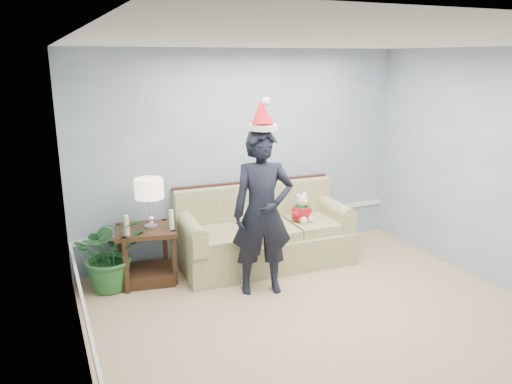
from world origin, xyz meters
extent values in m
cube|color=tan|center=(0.00, 0.00, -0.01)|extent=(4.50, 5.00, 0.02)
cube|color=white|center=(0.00, 0.00, 2.71)|extent=(4.50, 5.00, 0.02)
cube|color=#A1BBCD|center=(0.00, 2.51, 1.35)|extent=(4.50, 0.02, 2.70)
cube|color=#A1BBCD|center=(-2.26, 0.00, 1.35)|extent=(0.02, 5.00, 2.70)
cube|color=white|center=(0.00, 2.48, 0.45)|extent=(4.48, 0.03, 0.06)
cube|color=white|center=(-2.23, 0.00, 0.45)|extent=(0.03, 4.98, 0.06)
cube|color=#616A32|center=(0.09, 1.99, 0.21)|extent=(2.20, 1.02, 0.41)
cube|color=#616A32|center=(-0.58, 1.94, 0.47)|extent=(0.67, 0.77, 0.12)
cube|color=#616A32|center=(0.09, 1.94, 0.47)|extent=(0.67, 0.77, 0.12)
cube|color=#616A32|center=(0.75, 1.94, 0.47)|extent=(0.67, 0.77, 0.12)
cube|color=#616A32|center=(0.09, 2.34, 0.70)|extent=(2.16, 0.30, 0.58)
cube|color=black|center=(0.09, 2.41, 0.99)|extent=(2.16, 0.15, 0.05)
cube|color=#616A32|center=(-0.90, 1.99, 0.53)|extent=(0.22, 0.93, 0.25)
cube|color=#616A32|center=(1.07, 1.99, 0.53)|extent=(0.22, 0.93, 0.25)
cube|color=#3E2916|center=(-1.42, 2.09, 0.64)|extent=(0.78, 0.69, 0.06)
cube|color=#3E2916|center=(-1.42, 2.09, 0.08)|extent=(0.70, 0.61, 0.15)
cube|color=#3E2916|center=(-1.69, 1.87, 0.33)|extent=(0.06, 0.06, 0.66)
cube|color=#3E2916|center=(-1.14, 1.87, 0.33)|extent=(0.06, 0.06, 0.66)
cube|color=#3E2916|center=(-1.69, 2.31, 0.33)|extent=(0.06, 0.06, 0.66)
cube|color=#3E2916|center=(-1.14, 2.31, 0.33)|extent=(0.06, 0.06, 0.66)
cylinder|color=silver|center=(-1.35, 2.08, 0.68)|extent=(0.15, 0.15, 0.03)
sphere|color=silver|center=(-1.35, 2.08, 0.77)|extent=(0.09, 0.09, 0.09)
cylinder|color=silver|center=(-1.35, 2.08, 0.91)|extent=(0.02, 0.02, 0.33)
cylinder|color=#F9E2C5|center=(-1.35, 2.08, 1.14)|extent=(0.33, 0.33, 0.23)
cylinder|color=silver|center=(-1.65, 1.93, 0.73)|extent=(0.06, 0.06, 0.13)
cylinder|color=white|center=(-1.65, 1.93, 0.84)|extent=(0.05, 0.05, 0.11)
cylinder|color=silver|center=(-1.14, 1.93, 0.73)|extent=(0.06, 0.06, 0.13)
cylinder|color=white|center=(-1.14, 1.93, 0.84)|extent=(0.05, 0.05, 0.11)
imported|color=#24612C|center=(-1.83, 2.06, 0.44)|extent=(0.80, 0.70, 0.88)
imported|color=black|center=(-0.27, 1.32, 0.93)|extent=(0.77, 0.60, 1.85)
cylinder|color=silver|center=(-0.27, 1.32, 1.87)|extent=(0.37, 0.37, 0.06)
cone|color=red|center=(-0.27, 1.34, 2.03)|extent=(0.33, 0.38, 0.36)
sphere|color=silver|center=(-0.27, 1.24, 2.15)|extent=(0.09, 0.09, 0.09)
sphere|color=silver|center=(0.57, 1.93, 0.64)|extent=(0.22, 0.22, 0.22)
cylinder|color=red|center=(0.57, 1.93, 0.64)|extent=(0.29, 0.29, 0.16)
cylinder|color=#126B26|center=(0.57, 1.93, 0.73)|extent=(0.20, 0.20, 0.03)
sphere|color=silver|center=(0.51, 1.83, 0.58)|extent=(0.10, 0.10, 0.10)
sphere|color=silver|center=(0.63, 1.83, 0.58)|extent=(0.10, 0.10, 0.10)
sphere|color=silver|center=(0.57, 1.92, 0.81)|extent=(0.16, 0.16, 0.16)
sphere|color=black|center=(0.57, 1.83, 0.80)|extent=(0.02, 0.02, 0.02)
sphere|color=silver|center=(0.51, 1.93, 0.88)|extent=(0.06, 0.06, 0.06)
sphere|color=silver|center=(0.62, 1.93, 0.88)|extent=(0.06, 0.06, 0.06)
camera|label=1|loc=(-2.46, -3.45, 2.59)|focal=35.00mm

